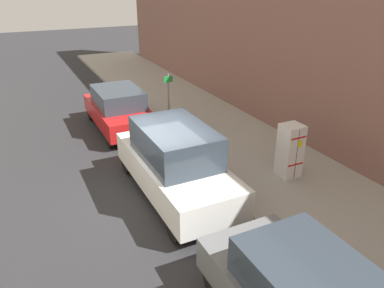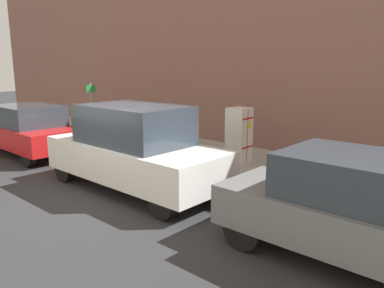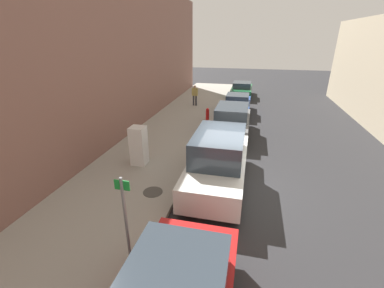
{
  "view_description": "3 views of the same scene",
  "coord_description": "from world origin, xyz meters",
  "px_view_note": "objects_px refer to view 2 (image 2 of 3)",
  "views": [
    {
      "loc": [
        3.17,
        8.67,
        5.9
      ],
      "look_at": [
        -1.15,
        -0.12,
        1.48
      ],
      "focal_mm": 35.0,
      "sensor_mm": 36.0,
      "label": 1
    },
    {
      "loc": [
        5.27,
        7.15,
        3.1
      ],
      "look_at": [
        -1.79,
        0.82,
        1.1
      ],
      "focal_mm": 35.0,
      "sensor_mm": 36.0,
      "label": 2
    },
    {
      "loc": [
        0.43,
        -8.57,
        5.3
      ],
      "look_at": [
        -1.72,
        0.56,
        1.37
      ],
      "focal_mm": 24.0,
      "sensor_mm": 36.0,
      "label": 3
    }
  ],
  "objects_px": {
    "street_sign_post": "(92,112)",
    "parked_suv_red": "(29,129)",
    "parked_van_white": "(134,148)",
    "discarded_refrigerator": "(239,135)",
    "parked_suv_gray": "(362,209)"
  },
  "relations": [
    {
      "from": "street_sign_post",
      "to": "parked_suv_red",
      "type": "height_order",
      "value": "street_sign_post"
    },
    {
      "from": "parked_van_white",
      "to": "discarded_refrigerator",
      "type": "bearing_deg",
      "value": 168.21
    },
    {
      "from": "street_sign_post",
      "to": "parked_suv_gray",
      "type": "bearing_deg",
      "value": 80.73
    },
    {
      "from": "discarded_refrigerator",
      "to": "parked_suv_gray",
      "type": "bearing_deg",
      "value": 53.62
    },
    {
      "from": "parked_suv_gray",
      "to": "parked_van_white",
      "type": "bearing_deg",
      "value": -90.0
    },
    {
      "from": "discarded_refrigerator",
      "to": "parked_suv_red",
      "type": "xyz_separation_m",
      "value": [
        3.52,
        -6.49,
        -0.11
      ]
    },
    {
      "from": "discarded_refrigerator",
      "to": "street_sign_post",
      "type": "bearing_deg",
      "value": -68.71
    },
    {
      "from": "street_sign_post",
      "to": "parked_suv_gray",
      "type": "height_order",
      "value": "street_sign_post"
    },
    {
      "from": "parked_van_white",
      "to": "street_sign_post",
      "type": "bearing_deg",
      "value": -110.62
    },
    {
      "from": "parked_van_white",
      "to": "parked_suv_gray",
      "type": "xyz_separation_m",
      "value": [
        -0.0,
        5.51,
        -0.15
      ]
    },
    {
      "from": "parked_suv_red",
      "to": "parked_suv_gray",
      "type": "relative_size",
      "value": 0.99
    },
    {
      "from": "parked_suv_red",
      "to": "street_sign_post",
      "type": "bearing_deg",
      "value": 135.89
    },
    {
      "from": "street_sign_post",
      "to": "parked_suv_red",
      "type": "bearing_deg",
      "value": -44.11
    },
    {
      "from": "street_sign_post",
      "to": "parked_suv_red",
      "type": "xyz_separation_m",
      "value": [
        1.59,
        -1.54,
        -0.59
      ]
    },
    {
      "from": "discarded_refrigerator",
      "to": "street_sign_post",
      "type": "height_order",
      "value": "street_sign_post"
    }
  ]
}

